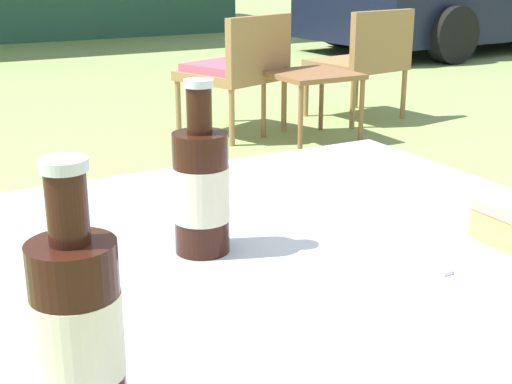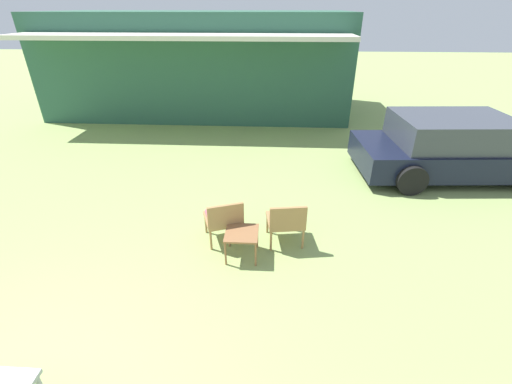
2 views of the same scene
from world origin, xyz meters
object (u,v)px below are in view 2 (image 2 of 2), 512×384
wicker_chair_plain (286,220)px  garden_side_table (242,235)px  wicker_chair_cushioned (224,217)px  parked_car (454,147)px

wicker_chair_plain → garden_side_table: bearing=19.9°
wicker_chair_cushioned → parked_car: bearing=-169.3°
parked_car → wicker_chair_cushioned: 5.52m
wicker_chair_plain → garden_side_table: 0.76m
parked_car → wicker_chair_plain: size_ratio=5.77×
wicker_chair_cushioned → wicker_chair_plain: size_ratio=1.00×
wicker_chair_plain → garden_side_table: size_ratio=1.56×
parked_car → wicker_chair_plain: 4.72m
garden_side_table → wicker_chair_plain: bearing=28.1°
wicker_chair_cushioned → garden_side_table: 0.50m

